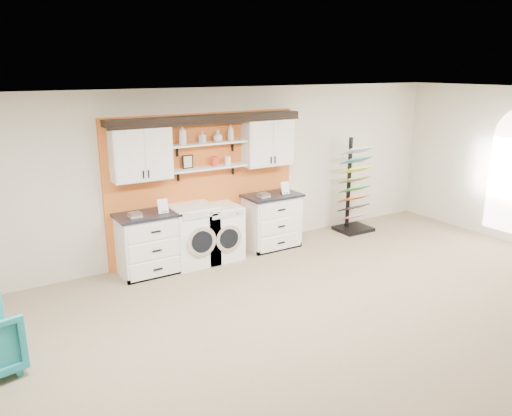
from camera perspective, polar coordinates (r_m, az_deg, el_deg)
floor at (r=5.82m, az=12.70°, el=-16.94°), size 10.00×10.00×0.00m
ceiling at (r=4.93m, az=14.69°, el=11.70°), size 10.00×10.00×0.00m
wall_back at (r=8.39m, az=-5.99°, el=3.96°), size 10.00×0.00×10.00m
accent_panel at (r=8.40m, az=-5.85°, el=2.58°), size 3.40×0.07×2.40m
upper_cabinet_left at (r=7.70m, az=-13.04°, el=6.20°), size 0.90×0.35×0.84m
upper_cabinet_right at (r=8.68m, az=1.31°, el=7.65°), size 0.90×0.35×0.84m
shelf_lower at (r=8.19m, az=-5.40°, el=4.61°), size 1.32×0.28×0.03m
shelf_upper at (r=8.12m, az=-5.48°, el=7.38°), size 1.32×0.28×0.03m
crown_molding at (r=8.09m, az=-5.59°, el=10.18°), size 3.30×0.41×0.13m
picture_frame at (r=8.06m, az=-7.81°, el=5.26°), size 0.18×0.02×0.22m
canister_red at (r=8.22m, az=-4.79°, el=5.33°), size 0.11×0.11×0.16m
canister_cream at (r=8.33m, az=-3.25°, el=5.44°), size 0.10×0.10×0.14m
base_cabinet_left at (r=7.90m, az=-12.06°, el=-3.97°), size 0.99×0.66×0.97m
base_cabinet_right at (r=8.86m, az=1.79°, el=-1.46°), size 0.99×0.66×0.97m
washer at (r=8.15m, az=-7.24°, el=-3.06°), size 0.70×0.71×0.98m
dryer at (r=8.36m, az=-4.24°, el=-2.75°), size 0.65×0.71×0.91m
sample_rack at (r=9.92m, az=11.10°, el=0.61°), size 0.67×0.56×1.82m
soap_bottle_a at (r=7.92m, az=-8.40°, el=8.32°), size 0.17×0.17×0.32m
soap_bottle_b at (r=8.06m, az=-6.15°, el=8.06°), size 0.11×0.11×0.18m
soap_bottle_c at (r=8.18m, az=-4.39°, el=8.24°), size 0.15×0.15×0.19m
soap_bottle_d at (r=8.29m, az=-2.92°, el=8.64°), size 0.15×0.15×0.27m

